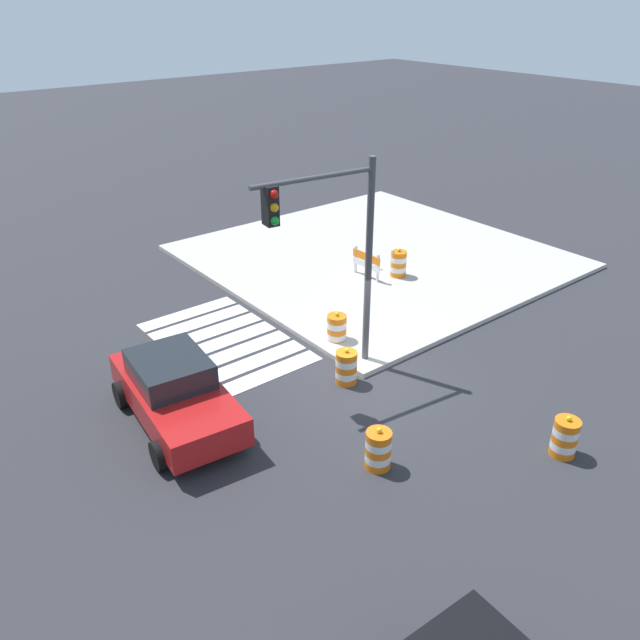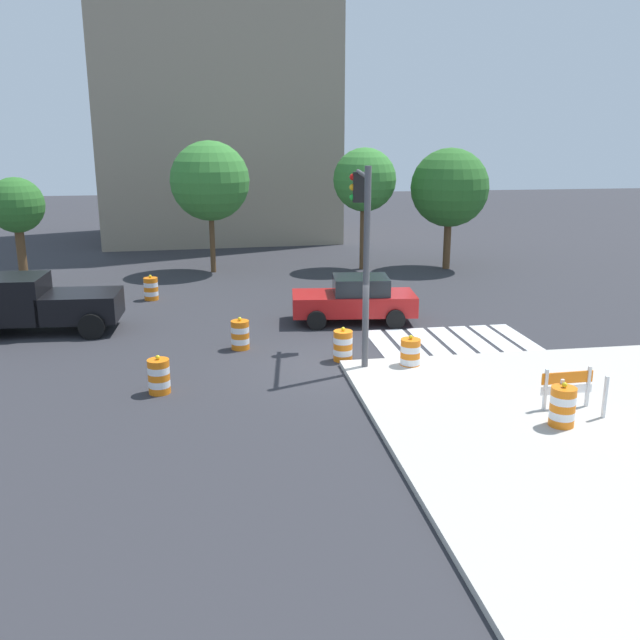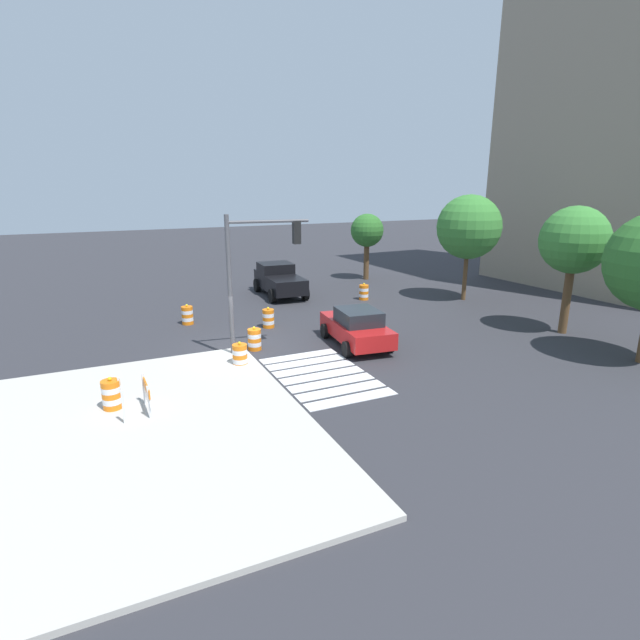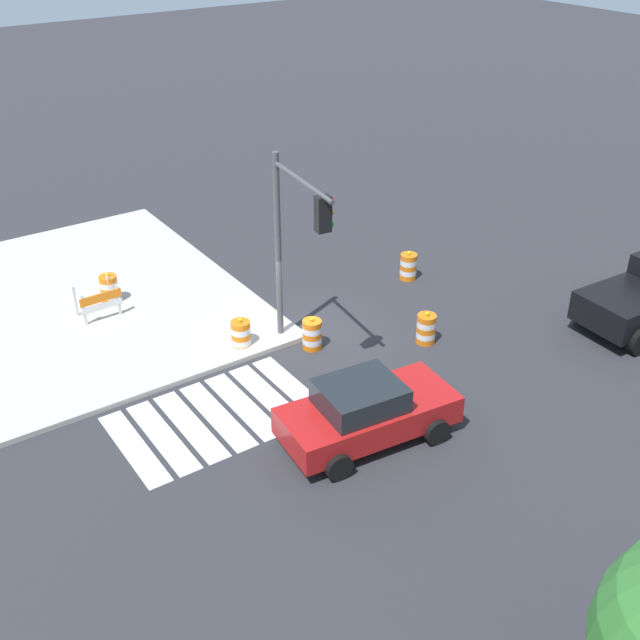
% 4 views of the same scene
% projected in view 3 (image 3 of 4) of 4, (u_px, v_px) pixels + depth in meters
% --- Properties ---
extents(ground_plane, '(120.00, 120.00, 0.00)m').
position_uv_depth(ground_plane, '(243.00, 350.00, 20.69)').
color(ground_plane, '#2D2D33').
extents(sidewalk_corner, '(12.00, 12.00, 0.15)m').
position_uv_depth(sidewalk_corner, '(88.00, 445.00, 13.00)').
color(sidewalk_corner, '#BCB7AD').
rests_on(sidewalk_corner, ground).
extents(crosswalk_stripes, '(5.10, 3.20, 0.02)m').
position_uv_depth(crosswalk_stripes, '(322.00, 375.00, 17.92)').
color(crosswalk_stripes, silver).
rests_on(crosswalk_stripes, ground).
extents(sports_car, '(4.47, 2.49, 1.63)m').
position_uv_depth(sports_car, '(357.00, 327.00, 21.10)').
color(sports_car, red).
rests_on(sports_car, ground).
extents(pickup_truck, '(5.24, 2.54, 1.92)m').
position_uv_depth(pickup_truck, '(278.00, 279.00, 30.72)').
color(pickup_truck, black).
rests_on(pickup_truck, ground).
extents(traffic_barrel_near_corner, '(0.56, 0.56, 1.02)m').
position_uv_depth(traffic_barrel_near_corner, '(187.00, 315.00, 24.36)').
color(traffic_barrel_near_corner, orange).
rests_on(traffic_barrel_near_corner, ground).
extents(traffic_barrel_crosswalk_end, '(0.56, 0.56, 1.02)m').
position_uv_depth(traffic_barrel_crosswalk_end, '(268.00, 318.00, 23.80)').
color(traffic_barrel_crosswalk_end, orange).
rests_on(traffic_barrel_crosswalk_end, ground).
extents(traffic_barrel_median_near, '(0.56, 0.56, 1.02)m').
position_uv_depth(traffic_barrel_median_near, '(364.00, 292.00, 29.50)').
color(traffic_barrel_median_near, orange).
rests_on(traffic_barrel_median_near, ground).
extents(traffic_barrel_median_far, '(0.56, 0.56, 1.02)m').
position_uv_depth(traffic_barrel_median_far, '(240.00, 356.00, 18.64)').
color(traffic_barrel_median_far, orange).
rests_on(traffic_barrel_median_far, ground).
extents(traffic_barrel_far_curb, '(0.56, 0.56, 1.02)m').
position_uv_depth(traffic_barrel_far_curb, '(254.00, 339.00, 20.59)').
color(traffic_barrel_far_curb, orange).
rests_on(traffic_barrel_far_curb, ground).
extents(traffic_barrel_on_sidewalk, '(0.56, 0.56, 1.02)m').
position_uv_depth(traffic_barrel_on_sidewalk, '(112.00, 394.00, 14.87)').
color(traffic_barrel_on_sidewalk, orange).
rests_on(traffic_barrel_on_sidewalk, sidewalk_corner).
extents(construction_barricade, '(1.30, 0.81, 1.00)m').
position_uv_depth(construction_barricade, '(141.00, 394.00, 14.63)').
color(construction_barricade, silver).
rests_on(construction_barricade, sidewalk_corner).
extents(traffic_light_pole, '(0.64, 3.27, 5.50)m').
position_uv_depth(traffic_light_pole, '(258.00, 259.00, 19.21)').
color(traffic_light_pole, '#4C4C51').
rests_on(traffic_light_pole, sidewalk_corner).
extents(street_tree_streetside_near, '(2.34, 2.34, 4.71)m').
position_uv_depth(street_tree_streetside_near, '(367.00, 231.00, 35.00)').
color(street_tree_streetside_near, brown).
rests_on(street_tree_streetside_near, ground).
extents(street_tree_streetside_mid, '(3.02, 3.02, 5.84)m').
position_uv_depth(street_tree_streetside_mid, '(574.00, 241.00, 21.92)').
color(street_tree_streetside_mid, brown).
rests_on(street_tree_streetside_mid, ground).
extents(street_tree_streetside_far, '(3.70, 3.70, 6.17)m').
position_uv_depth(street_tree_streetside_far, '(469.00, 227.00, 28.45)').
color(street_tree_streetside_far, brown).
rests_on(street_tree_streetside_far, ground).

